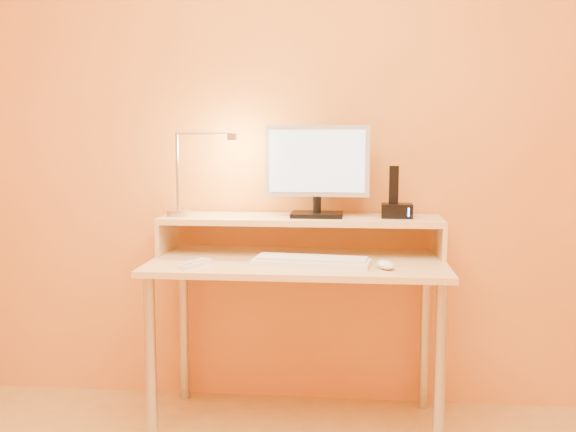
# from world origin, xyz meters

# --- Properties ---
(wall_back) EXTENTS (3.00, 0.04, 2.50)m
(wall_back) POSITION_xyz_m (0.00, 1.50, 1.25)
(wall_back) COLOR gold
(wall_back) RESTS_ON floor
(desk_leg_fl) EXTENTS (0.04, 0.04, 0.69)m
(desk_leg_fl) POSITION_xyz_m (-0.55, 0.93, 0.35)
(desk_leg_fl) COLOR #B3B3B5
(desk_leg_fl) RESTS_ON floor
(desk_leg_fr) EXTENTS (0.04, 0.04, 0.69)m
(desk_leg_fr) POSITION_xyz_m (0.55, 0.93, 0.35)
(desk_leg_fr) COLOR #B3B3B5
(desk_leg_fr) RESTS_ON floor
(desk_leg_bl) EXTENTS (0.04, 0.04, 0.69)m
(desk_leg_bl) POSITION_xyz_m (-0.55, 1.43, 0.35)
(desk_leg_bl) COLOR #B3B3B5
(desk_leg_bl) RESTS_ON floor
(desk_leg_br) EXTENTS (0.04, 0.04, 0.69)m
(desk_leg_br) POSITION_xyz_m (0.55, 1.43, 0.35)
(desk_leg_br) COLOR #B3B3B5
(desk_leg_br) RESTS_ON floor
(desk_lower) EXTENTS (1.20, 0.60, 0.02)m
(desk_lower) POSITION_xyz_m (0.00, 1.18, 0.71)
(desk_lower) COLOR #E9B783
(desk_lower) RESTS_ON floor
(shelf_riser_left) EXTENTS (0.02, 0.30, 0.14)m
(shelf_riser_left) POSITION_xyz_m (-0.59, 1.33, 0.79)
(shelf_riser_left) COLOR #E9B783
(shelf_riser_left) RESTS_ON desk_lower
(shelf_riser_right) EXTENTS (0.02, 0.30, 0.14)m
(shelf_riser_right) POSITION_xyz_m (0.59, 1.33, 0.79)
(shelf_riser_right) COLOR #E9B783
(shelf_riser_right) RESTS_ON desk_lower
(desk_shelf) EXTENTS (1.20, 0.30, 0.02)m
(desk_shelf) POSITION_xyz_m (0.00, 1.33, 0.87)
(desk_shelf) COLOR #E9B783
(desk_shelf) RESTS_ON desk_lower
(monitor_foot) EXTENTS (0.22, 0.16, 0.02)m
(monitor_foot) POSITION_xyz_m (0.07, 1.33, 0.89)
(monitor_foot) COLOR black
(monitor_foot) RESTS_ON desk_shelf
(monitor_neck) EXTENTS (0.04, 0.04, 0.07)m
(monitor_neck) POSITION_xyz_m (0.07, 1.33, 0.93)
(monitor_neck) COLOR black
(monitor_neck) RESTS_ON monitor_foot
(monitor_panel) EXTENTS (0.44, 0.04, 0.30)m
(monitor_panel) POSITION_xyz_m (0.07, 1.34, 1.12)
(monitor_panel) COLOR #B1B2BA
(monitor_panel) RESTS_ON monitor_neck
(monitor_back) EXTENTS (0.40, 0.01, 0.26)m
(monitor_back) POSITION_xyz_m (0.07, 1.36, 1.12)
(monitor_back) COLOR black
(monitor_back) RESTS_ON monitor_panel
(monitor_screen) EXTENTS (0.40, 0.00, 0.26)m
(monitor_screen) POSITION_xyz_m (0.07, 1.32, 1.12)
(monitor_screen) COLOR #A2C2D9
(monitor_screen) RESTS_ON monitor_panel
(lamp_base) EXTENTS (0.10, 0.10, 0.02)m
(lamp_base) POSITION_xyz_m (-0.53, 1.30, 0.89)
(lamp_base) COLOR #B3B3B5
(lamp_base) RESTS_ON desk_shelf
(lamp_post) EXTENTS (0.01, 0.01, 0.33)m
(lamp_post) POSITION_xyz_m (-0.53, 1.30, 1.07)
(lamp_post) COLOR #B3B3B5
(lamp_post) RESTS_ON lamp_base
(lamp_arm) EXTENTS (0.24, 0.01, 0.01)m
(lamp_arm) POSITION_xyz_m (-0.41, 1.30, 1.24)
(lamp_arm) COLOR #B3B3B5
(lamp_arm) RESTS_ON lamp_post
(lamp_head) EXTENTS (0.04, 0.04, 0.03)m
(lamp_head) POSITION_xyz_m (-0.29, 1.30, 1.22)
(lamp_head) COLOR #B3B3B5
(lamp_head) RESTS_ON lamp_arm
(lamp_bulb) EXTENTS (0.03, 0.03, 0.00)m
(lamp_bulb) POSITION_xyz_m (-0.29, 1.30, 1.20)
(lamp_bulb) COLOR #FFEAC6
(lamp_bulb) RESTS_ON lamp_head
(phone_dock) EXTENTS (0.13, 0.10, 0.06)m
(phone_dock) POSITION_xyz_m (0.41, 1.33, 0.91)
(phone_dock) COLOR black
(phone_dock) RESTS_ON desk_shelf
(phone_handset) EXTENTS (0.04, 0.03, 0.16)m
(phone_handset) POSITION_xyz_m (0.39, 1.33, 1.02)
(phone_handset) COLOR black
(phone_handset) RESTS_ON phone_dock
(phone_led) EXTENTS (0.01, 0.00, 0.04)m
(phone_led) POSITION_xyz_m (0.45, 1.28, 0.91)
(phone_led) COLOR #2C79FF
(phone_led) RESTS_ON phone_dock
(keyboard) EXTENTS (0.47, 0.20, 0.02)m
(keyboard) POSITION_xyz_m (0.06, 1.08, 0.73)
(keyboard) COLOR white
(keyboard) RESTS_ON desk_lower
(mouse) EXTENTS (0.09, 0.12, 0.03)m
(mouse) POSITION_xyz_m (0.35, 1.03, 0.74)
(mouse) COLOR white
(mouse) RESTS_ON desk_lower
(remote_control) EXTENTS (0.11, 0.17, 0.02)m
(remote_control) POSITION_xyz_m (-0.39, 1.00, 0.73)
(remote_control) COLOR white
(remote_control) RESTS_ON desk_lower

